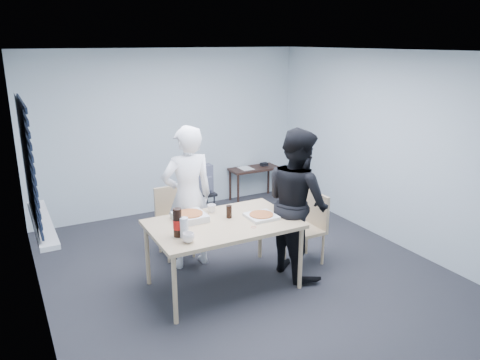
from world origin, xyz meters
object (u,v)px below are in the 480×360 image
dining_table (223,227)px  chair_far (173,216)px  person_black (297,203)px  person_white (188,198)px  side_table (254,172)px  backpack (202,179)px  mug_a (188,238)px  mug_b (212,208)px  chair_right (310,223)px  soda_bottle (178,223)px  stool (203,199)px

dining_table → chair_far: bearing=99.5°
dining_table → person_black: 0.95m
dining_table → person_black: person_black is taller
person_white → person_black: 1.31m
side_table → backpack: 1.40m
side_table → mug_a: size_ratio=7.02×
person_black → mug_b: bearing=64.8°
chair_far → person_black: bearing=-46.7°
chair_right → mug_b: 1.30m
backpack → chair_right: bearing=-53.8°
mug_a → soda_bottle: 0.21m
person_white → stool: size_ratio=3.63×
chair_right → person_black: bearing=-154.2°
stool → mug_b: 1.72m
side_table → mug_a: (-2.35, -2.82, 0.34)m
soda_bottle → stool: bearing=60.6°
soda_bottle → chair_far: bearing=72.6°
backpack → soda_bottle: 2.34m
backpack → person_black: bearing=-63.9°
side_table → chair_right: bearing=-103.0°
chair_right → person_black: size_ratio=0.50×
side_table → stool: side_table is taller
chair_far → mug_a: 1.50m
dining_table → mug_b: mug_b is taller
chair_right → stool: chair_right is taller
stool → mug_a: size_ratio=3.96×
side_table → mug_a: mug_a is taller
stool → soda_bottle: size_ratio=1.63×
chair_right → soda_bottle: bearing=-173.6°
backpack → side_table: bearing=42.1°
stool → backpack: (0.00, -0.01, 0.32)m
chair_right → backpack: size_ratio=2.08×
person_black → side_table: 2.76m
dining_table → person_white: bearing=101.2°
mug_a → backpack: bearing=63.4°
person_white → chair_far: bearing=-83.3°
stool → backpack: size_ratio=1.14×
dining_table → stool: 2.03m
chair_far → side_table: (2.00, 1.40, -0.02)m
person_black → soda_bottle: 1.51m
chair_far → mug_b: bearing=-74.6°
dining_table → person_white: (-0.14, 0.69, 0.16)m
mug_a → stool: bearing=63.6°
stool → backpack: 0.32m
dining_table → stool: size_ratio=3.30×
side_table → dining_table: bearing=-125.9°
side_table → stool: (-1.24, -0.60, -0.12)m
person_white → side_table: (1.95, 1.83, -0.39)m
side_table → mug_b: size_ratio=8.63×
dining_table → backpack: 1.98m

